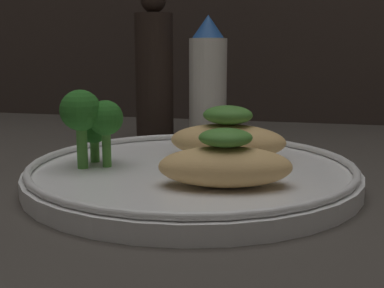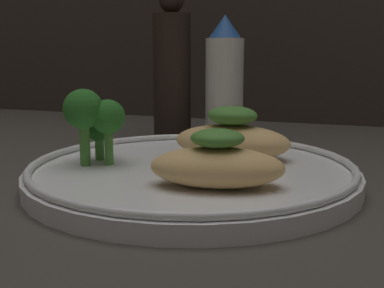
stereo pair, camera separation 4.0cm
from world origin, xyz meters
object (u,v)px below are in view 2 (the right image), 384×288
object	(u,v)px
plate	(192,172)
broccoli_bunch	(94,117)
sauce_bottle	(224,82)
pepper_grinder	(172,72)

from	to	relation	value
plate	broccoli_bunch	size ratio (longest dim) A/B	4.22
broccoli_bunch	plate	bearing A→B (deg)	11.25
sauce_bottle	pepper_grinder	xyz separation A→B (cm)	(-6.88, -0.00, 1.20)
plate	sauce_bottle	distance (cm)	20.96
pepper_grinder	sauce_bottle	bearing A→B (deg)	0.00
plate	sauce_bottle	size ratio (longest dim) A/B	1.80
pepper_grinder	broccoli_bunch	bearing A→B (deg)	-86.11
broccoli_bunch	sauce_bottle	bearing A→B (deg)	75.79
broccoli_bunch	pepper_grinder	world-z (taller)	pepper_grinder
broccoli_bunch	pepper_grinder	xyz separation A→B (cm)	(-1.46, 21.41, 3.05)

